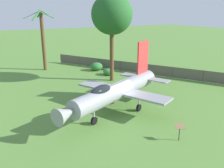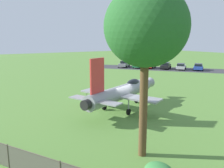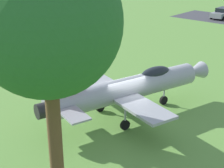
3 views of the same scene
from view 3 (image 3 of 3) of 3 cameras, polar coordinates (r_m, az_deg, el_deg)
name	(u,v)px [view 3 (image 3 of 3)]	position (r m, az deg, el deg)	size (l,w,h in m)	color
ground_plane	(126,116)	(21.28, 2.34, -5.41)	(200.00, 200.00, 0.00)	#568438
display_jet	(130,87)	(20.65, 3.16, -0.51)	(8.52, 11.83, 5.51)	gray
shade_tree	(47,24)	(10.30, -11.06, 10.01)	(5.03, 4.59, 10.06)	brown
info_plaque	(99,72)	(26.35, -2.27, 2.13)	(0.66, 0.72, 1.14)	#333333
parked_car_gray	(222,13)	(54.77, 18.26, 11.41)	(4.33, 4.71, 1.59)	slate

